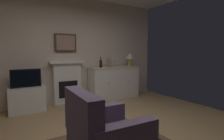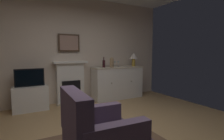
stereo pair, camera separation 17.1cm
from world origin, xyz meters
TOP-DOWN VIEW (x-y plane):
  - wall_rear at (0.00, 2.42)m, footprint 5.44×0.06m
  - fireplace_unit at (-0.13, 2.29)m, footprint 0.87×0.30m
  - framed_picture at (-0.13, 2.34)m, footprint 0.55×0.04m
  - sideboard_cabinet at (1.20, 2.12)m, footprint 1.49×0.49m
  - table_lamp at (1.76, 2.12)m, footprint 0.26×0.26m
  - wine_bottle at (0.77, 2.12)m, footprint 0.08×0.08m
  - wine_glass_left at (1.13, 2.14)m, footprint 0.07×0.07m
  - wine_glass_center at (1.24, 2.14)m, footprint 0.07×0.07m
  - vase_decorative at (0.98, 2.07)m, footprint 0.11×0.11m
  - tv_cabinet at (-1.10, 2.13)m, footprint 0.75×0.42m
  - tv_set at (-1.10, 2.11)m, footprint 0.62×0.07m
  - armchair at (-0.57, -0.51)m, footprint 0.85×0.81m

SIDE VIEW (x-z plane):
  - tv_cabinet at x=-1.10m, z-range 0.00..0.56m
  - armchair at x=-0.57m, z-range -0.08..0.84m
  - sideboard_cabinet at x=1.20m, z-range 0.00..0.92m
  - fireplace_unit at x=-0.13m, z-range 0.00..1.10m
  - tv_set at x=-1.10m, z-range 0.56..0.96m
  - wine_bottle at x=0.77m, z-range 0.88..1.17m
  - wine_glass_left at x=1.13m, z-range 0.95..1.12m
  - wine_glass_center at x=1.24m, z-range 0.95..1.12m
  - vase_decorative at x=0.98m, z-range 0.91..1.19m
  - table_lamp at x=1.76m, z-range 0.99..1.39m
  - wall_rear at x=0.00m, z-range 0.00..2.77m
  - framed_picture at x=-0.13m, z-range 1.35..1.80m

